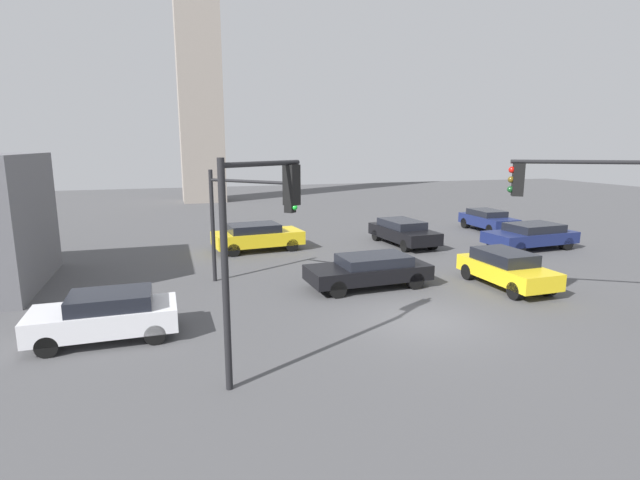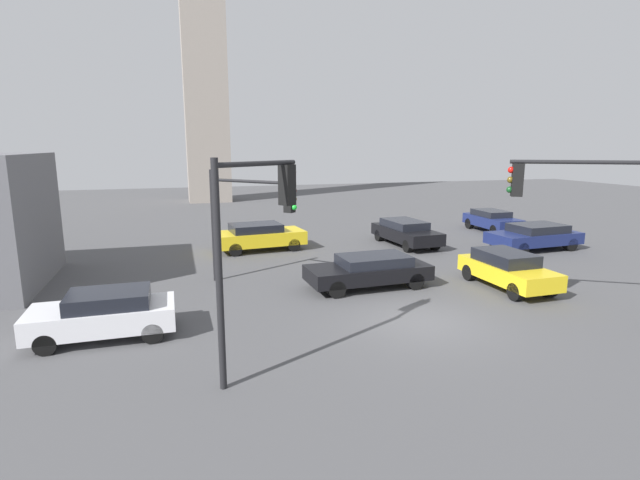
{
  "view_description": "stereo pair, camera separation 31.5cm",
  "coord_description": "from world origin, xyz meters",
  "px_view_note": "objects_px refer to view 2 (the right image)",
  "views": [
    {
      "loc": [
        -7.46,
        -12.81,
        5.46
      ],
      "look_at": [
        -1.91,
        4.8,
        1.82
      ],
      "focal_mm": 27.04,
      "sensor_mm": 36.0,
      "label": 1
    },
    {
      "loc": [
        -7.16,
        -12.9,
        5.46
      ],
      "look_at": [
        -1.91,
        4.8,
        1.82
      ],
      "focal_mm": 27.04,
      "sensor_mm": 36.0,
      "label": 2
    }
  ],
  "objects_px": {
    "traffic_light_1": "(592,203)",
    "car_5": "(104,314)",
    "car_0": "(369,270)",
    "traffic_light_0": "(255,222)",
    "traffic_light_2": "(251,207)",
    "car_6": "(535,236)",
    "car_2": "(406,232)",
    "car_3": "(507,269)",
    "car_4": "(492,220)",
    "car_1": "(259,236)"
  },
  "relations": [
    {
      "from": "traffic_light_2",
      "to": "car_4",
      "type": "xyz_separation_m",
      "value": [
        16.61,
        8.02,
        -2.43
      ]
    },
    {
      "from": "traffic_light_1",
      "to": "car_5",
      "type": "distance_m",
      "value": 14.61
    },
    {
      "from": "car_3",
      "to": "traffic_light_1",
      "type": "bearing_deg",
      "value": -5.86
    },
    {
      "from": "traffic_light_1",
      "to": "car_4",
      "type": "distance_m",
      "value": 16.87
    },
    {
      "from": "car_1",
      "to": "car_4",
      "type": "relative_size",
      "value": 1.14
    },
    {
      "from": "car_0",
      "to": "car_3",
      "type": "distance_m",
      "value": 5.34
    },
    {
      "from": "car_6",
      "to": "car_1",
      "type": "bearing_deg",
      "value": -19.18
    },
    {
      "from": "car_3",
      "to": "car_6",
      "type": "bearing_deg",
      "value": 131.82
    },
    {
      "from": "traffic_light_0",
      "to": "car_3",
      "type": "distance_m",
      "value": 11.62
    },
    {
      "from": "car_3",
      "to": "car_5",
      "type": "xyz_separation_m",
      "value": [
        -14.3,
        -0.97,
        -0.02
      ]
    },
    {
      "from": "traffic_light_1",
      "to": "car_6",
      "type": "distance_m",
      "value": 11.77
    },
    {
      "from": "car_0",
      "to": "car_2",
      "type": "xyz_separation_m",
      "value": [
        5.03,
        6.99,
        0.05
      ]
    },
    {
      "from": "car_3",
      "to": "traffic_light_2",
      "type": "bearing_deg",
      "value": -107.77
    },
    {
      "from": "traffic_light_2",
      "to": "car_3",
      "type": "height_order",
      "value": "traffic_light_2"
    },
    {
      "from": "traffic_light_2",
      "to": "car_0",
      "type": "relative_size",
      "value": 0.93
    },
    {
      "from": "car_1",
      "to": "car_4",
      "type": "bearing_deg",
      "value": -0.7
    },
    {
      "from": "car_1",
      "to": "car_5",
      "type": "xyz_separation_m",
      "value": [
        -6.2,
        -10.45,
        -0.04
      ]
    },
    {
      "from": "traffic_light_2",
      "to": "car_2",
      "type": "relative_size",
      "value": 0.93
    },
    {
      "from": "car_4",
      "to": "traffic_light_0",
      "type": "bearing_deg",
      "value": -47.83
    },
    {
      "from": "car_5",
      "to": "traffic_light_0",
      "type": "bearing_deg",
      "value": 139.14
    },
    {
      "from": "traffic_light_0",
      "to": "car_3",
      "type": "bearing_deg",
      "value": -13.36
    },
    {
      "from": "traffic_light_2",
      "to": "car_0",
      "type": "bearing_deg",
      "value": 30.41
    },
    {
      "from": "car_2",
      "to": "car_6",
      "type": "relative_size",
      "value": 1.0
    },
    {
      "from": "traffic_light_1",
      "to": "car_5",
      "type": "xyz_separation_m",
      "value": [
        -13.97,
        2.98,
        -3.05
      ]
    },
    {
      "from": "traffic_light_0",
      "to": "traffic_light_2",
      "type": "xyz_separation_m",
      "value": [
        0.95,
        7.08,
        -0.54
      ]
    },
    {
      "from": "traffic_light_0",
      "to": "car_6",
      "type": "distance_m",
      "value": 19.28
    },
    {
      "from": "traffic_light_2",
      "to": "car_2",
      "type": "bearing_deg",
      "value": 78.14
    },
    {
      "from": "traffic_light_1",
      "to": "car_5",
      "type": "bearing_deg",
      "value": 18.61
    },
    {
      "from": "traffic_light_0",
      "to": "car_1",
      "type": "relative_size",
      "value": 1.1
    },
    {
      "from": "car_3",
      "to": "car_4",
      "type": "distance_m",
      "value": 13.0
    },
    {
      "from": "car_3",
      "to": "car_6",
      "type": "height_order",
      "value": "car_3"
    },
    {
      "from": "car_3",
      "to": "car_4",
      "type": "relative_size",
      "value": 0.99
    },
    {
      "from": "car_5",
      "to": "car_6",
      "type": "height_order",
      "value": "car_5"
    },
    {
      "from": "car_0",
      "to": "car_4",
      "type": "height_order",
      "value": "car_4"
    },
    {
      "from": "traffic_light_0",
      "to": "car_1",
      "type": "xyz_separation_m",
      "value": [
        2.3,
        13.74,
        -2.94
      ]
    },
    {
      "from": "car_2",
      "to": "car_4",
      "type": "height_order",
      "value": "car_2"
    },
    {
      "from": "car_0",
      "to": "car_5",
      "type": "height_order",
      "value": "car_5"
    },
    {
      "from": "car_1",
      "to": "car_6",
      "type": "height_order",
      "value": "car_1"
    },
    {
      "from": "traffic_light_0",
      "to": "car_0",
      "type": "distance_m",
      "value": 8.42
    },
    {
      "from": "car_3",
      "to": "car_0",
      "type": "bearing_deg",
      "value": -108.03
    },
    {
      "from": "traffic_light_1",
      "to": "car_1",
      "type": "bearing_deg",
      "value": -29.29
    },
    {
      "from": "traffic_light_1",
      "to": "car_3",
      "type": "bearing_deg",
      "value": -64.1
    },
    {
      "from": "car_0",
      "to": "car_5",
      "type": "bearing_deg",
      "value": 13.05
    },
    {
      "from": "traffic_light_1",
      "to": "car_5",
      "type": "height_order",
      "value": "traffic_light_1"
    },
    {
      "from": "traffic_light_1",
      "to": "traffic_light_2",
      "type": "xyz_separation_m",
      "value": [
        -9.12,
        6.78,
        -0.61
      ]
    },
    {
      "from": "car_6",
      "to": "car_4",
      "type": "bearing_deg",
      "value": -106.32
    },
    {
      "from": "car_1",
      "to": "car_5",
      "type": "distance_m",
      "value": 12.15
    },
    {
      "from": "car_1",
      "to": "car_3",
      "type": "xyz_separation_m",
      "value": [
        8.1,
        -9.48,
        -0.02
      ]
    },
    {
      "from": "traffic_light_0",
      "to": "traffic_light_2",
      "type": "distance_m",
      "value": 7.16
    },
    {
      "from": "traffic_light_0",
      "to": "traffic_light_2",
      "type": "relative_size",
      "value": 1.15
    }
  ]
}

